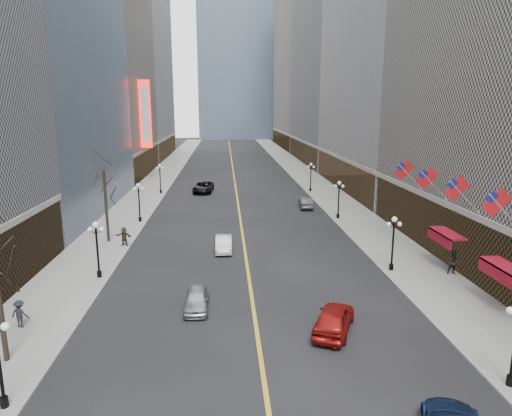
{
  "coord_description": "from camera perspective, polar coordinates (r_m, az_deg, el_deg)",
  "views": [
    {
      "loc": [
        -1.79,
        -4.75,
        13.3
      ],
      "look_at": [
        -0.39,
        15.58,
        8.77
      ],
      "focal_mm": 32.0,
      "sensor_mm": 36.0,
      "label": 1
    }
  ],
  "objects": [
    {
      "name": "awning_b",
      "position": [
        33.77,
        28.51,
        -6.66
      ],
      "size": [
        1.4,
        4.0,
        0.93
      ],
      "color": "maroon",
      "rests_on": "ground"
    },
    {
      "name": "lane_line",
      "position": [
        85.8,
        -2.72,
        3.61
      ],
      "size": [
        0.25,
        200.0,
        0.02
      ],
      "primitive_type": "cube",
      "color": "gold",
      "rests_on": "ground"
    },
    {
      "name": "flag_3",
      "position": [
        36.56,
        24.02,
        1.98
      ],
      "size": [
        2.87,
        0.12,
        2.87
      ],
      "color": "#B2B2B7",
      "rests_on": "ground"
    },
    {
      "name": "bldg_east_d",
      "position": [
        158.0,
        8.08,
        18.91
      ],
      "size": [
        26.6,
        46.6,
        62.8
      ],
      "color": "#A79F8B",
      "rests_on": "ground"
    },
    {
      "name": "car_sb_far",
      "position": [
        61.53,
        6.23,
        0.68
      ],
      "size": [
        1.84,
        4.57,
        1.48
      ],
      "primitive_type": "imported",
      "rotation": [
        0.0,
        0.0,
        3.08
      ],
      "color": "#474C4E",
      "rests_on": "ground"
    },
    {
      "name": "streetlamp_west_2",
      "position": [
        54.69,
        -14.43,
        1.17
      ],
      "size": [
        1.26,
        0.44,
        4.52
      ],
      "color": "black",
      "rests_on": "sidewalk_west"
    },
    {
      "name": "car_nb_mid",
      "position": [
        43.18,
        -4.07,
        -4.45
      ],
      "size": [
        1.5,
        4.29,
        1.41
      ],
      "primitive_type": "imported",
      "rotation": [
        0.0,
        0.0,
        0.0
      ],
      "color": "silver",
      "rests_on": "ground"
    },
    {
      "name": "flag_5",
      "position": [
        45.51,
        18.21,
        4.32
      ],
      "size": [
        2.87,
        0.12,
        2.87
      ],
      "color": "#B2B2B7",
      "rests_on": "ground"
    },
    {
      "name": "tree_west_far",
      "position": [
        46.79,
        -18.43,
        3.21
      ],
      "size": [
        3.6,
        3.6,
        7.92
      ],
      "color": "#2D231C",
      "rests_on": "sidewalk_west"
    },
    {
      "name": "streetlamp_west_3",
      "position": [
        72.2,
        -11.91,
        3.99
      ],
      "size": [
        1.26,
        0.44,
        4.52
      ],
      "color": "black",
      "rests_on": "sidewalk_west"
    },
    {
      "name": "streetlamp_east_3",
      "position": [
        72.79,
        6.87,
        4.23
      ],
      "size": [
        1.26,
        0.44,
        4.52
      ],
      "color": "black",
      "rests_on": "sidewalk_east"
    },
    {
      "name": "streetlamp_west_1",
      "position": [
        37.62,
        -19.27,
        -4.23
      ],
      "size": [
        1.26,
        0.44,
        4.52
      ],
      "color": "black",
      "rests_on": "sidewalk_west"
    },
    {
      "name": "ped_west_walk",
      "position": [
        31.84,
        -27.42,
        -11.64
      ],
      "size": [
        1.19,
        0.68,
        1.74
      ],
      "primitive_type": "imported",
      "rotation": [
        0.0,
        0.0,
        2.94
      ],
      "color": "#22212A",
      "rests_on": "sidewalk_west"
    },
    {
      "name": "sidewalk_west",
      "position": [
        76.88,
        -13.04,
        2.31
      ],
      "size": [
        6.0,
        230.0,
        0.15
      ],
      "primitive_type": "cube",
      "color": "gray",
      "rests_on": "ground"
    },
    {
      "name": "flag_4",
      "position": [
        40.98,
        20.8,
        3.28
      ],
      "size": [
        2.87,
        0.12,
        2.87
      ],
      "color": "#B2B2B7",
      "rests_on": "ground"
    },
    {
      "name": "flag_2",
      "position": [
        32.31,
        28.1,
        0.32
      ],
      "size": [
        2.87,
        0.12,
        2.87
      ],
      "color": "#B2B2B7",
      "rests_on": "ground"
    },
    {
      "name": "awning_c",
      "position": [
        40.4,
        22.53,
        -3.1
      ],
      "size": [
        1.4,
        4.0,
        0.93
      ],
      "color": "maroon",
      "rests_on": "ground"
    },
    {
      "name": "ped_east_walk",
      "position": [
        39.97,
        23.5,
        -6.27
      ],
      "size": [
        1.0,
        0.62,
        1.96
      ],
      "primitive_type": "imported",
      "rotation": [
        0.0,
        0.0,
        -0.11
      ],
      "color": "black",
      "rests_on": "sidewalk_east"
    },
    {
      "name": "ped_west_far",
      "position": [
        45.9,
        -16.17,
        -3.42
      ],
      "size": [
        1.78,
        1.0,
        1.85
      ],
      "primitive_type": "imported",
      "rotation": [
        0.0,
        0.0,
        -0.32
      ],
      "color": "#34271D",
      "rests_on": "sidewalk_west"
    },
    {
      "name": "sidewalk_east",
      "position": [
        77.53,
        7.86,
        2.6
      ],
      "size": [
        6.0,
        230.0,
        0.15
      ],
      "primitive_type": "cube",
      "color": "gray",
      "rests_on": "ground"
    },
    {
      "name": "streetlamp_east_1",
      "position": [
        38.73,
        16.78,
        -3.59
      ],
      "size": [
        1.26,
        0.44,
        4.52
      ],
      "color": "black",
      "rests_on": "sidewalk_east"
    },
    {
      "name": "streetlamp_east_2",
      "position": [
        55.45,
        10.31,
        1.52
      ],
      "size": [
        1.26,
        0.44,
        4.52
      ],
      "color": "black",
      "rests_on": "sidewalk_east"
    },
    {
      "name": "bldg_west_c",
      "position": [
        96.68,
        -22.04,
        18.73
      ],
      "size": [
        26.6,
        30.6,
        50.8
      ],
      "color": "#A79F8B",
      "rests_on": "ground"
    },
    {
      "name": "bldg_east_c",
      "position": [
        115.7,
        12.55,
        17.65
      ],
      "size": [
        26.6,
        40.6,
        48.8
      ],
      "color": "gray",
      "rests_on": "ground"
    },
    {
      "name": "car_sb_mid",
      "position": [
        28.61,
        9.72,
        -13.48
      ],
      "size": [
        3.79,
        5.31,
        1.68
      ],
      "primitive_type": "imported",
      "rotation": [
        0.0,
        0.0,
        2.73
      ],
      "color": "maroon",
      "rests_on": "ground"
    },
    {
      "name": "theatre_marquee",
      "position": [
        85.92,
        -13.66,
        11.32
      ],
      "size": [
        2.0,
        0.55,
        12.0
      ],
      "color": "red",
      "rests_on": "ground"
    },
    {
      "name": "bldg_west_d",
      "position": [
        130.87,
        -17.63,
        22.05
      ],
      "size": [
        26.6,
        38.6,
        72.8
      ],
      "color": "silver",
      "rests_on": "ground"
    },
    {
      "name": "car_nb_far",
      "position": [
        72.83,
        -6.6,
        2.61
      ],
      "size": [
        3.38,
        6.37,
        1.71
      ],
      "primitive_type": "imported",
      "rotation": [
        0.0,
        0.0,
        -0.09
      ],
      "color": "black",
      "rests_on": "ground"
    },
    {
      "name": "car_nb_near",
      "position": [
        31.41,
        -7.46,
        -11.25
      ],
      "size": [
        1.64,
        4.03,
        1.37
      ],
      "primitive_type": "imported",
      "rotation": [
        0.0,
        0.0,
        0.0
      ],
      "color": "#9DA0A4",
      "rests_on": "ground"
    }
  ]
}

